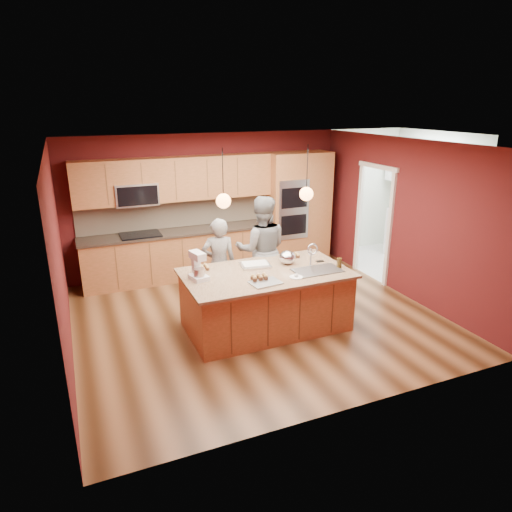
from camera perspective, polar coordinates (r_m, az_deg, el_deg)
name	(u,v)px	position (r m, az deg, el deg)	size (l,w,h in m)	color
floor	(257,317)	(7.33, 0.14, -7.67)	(5.50, 5.50, 0.00)	#432612
ceiling	(257,144)	(6.59, 0.16, 13.87)	(5.50, 5.50, 0.00)	silver
wall_back	(208,203)	(9.12, -6.03, 6.56)	(5.50, 5.50, 0.00)	#511415
wall_front	(353,299)	(4.77, 12.01, -5.31)	(5.50, 5.50, 0.00)	#511415
wall_left	(59,259)	(6.34, -23.39, -0.40)	(5.00, 5.00, 0.00)	#511415
wall_right	(404,219)	(8.27, 18.04, 4.47)	(5.00, 5.00, 0.00)	#511415
cabinet_run	(178,228)	(8.80, -9.71, 3.49)	(3.74, 0.64, 2.30)	#935A2D
oven_column	(298,208)	(9.58, 5.22, 5.96)	(1.30, 0.62, 2.30)	#935A2D
doorway_trim	(373,225)	(8.93, 14.45, 3.82)	(0.08, 1.11, 2.20)	white
laundry_room	(431,169)	(10.10, 20.99, 10.09)	(2.60, 2.70, 2.70)	beige
pendant_left	(223,201)	(6.15, -4.09, 6.91)	(0.20, 0.20, 0.80)	black
pendant_right	(306,194)	(6.65, 6.31, 7.75)	(0.20, 0.20, 0.80)	black
island	(267,299)	(6.85, 1.35, -5.40)	(2.43, 1.36, 1.27)	#935A2D
person_left	(219,264)	(7.40, -4.65, -1.02)	(0.56, 0.37, 1.53)	black
person_right	(262,250)	(7.61, 0.70, 0.77)	(0.89, 0.69, 1.82)	gray
stand_mixer	(198,268)	(6.41, -7.26, -1.44)	(0.26, 0.33, 0.40)	white
sheet_cake	(255,265)	(6.91, -0.10, -1.10)	(0.48, 0.39, 0.05)	silver
cooling_rack	(265,283)	(6.27, 1.19, -3.35)	(0.41, 0.30, 0.02)	#A0A4A8
mixing_bowl	(287,257)	(7.00, 3.94, -0.19)	(0.25, 0.25, 0.21)	silver
plate	(296,277)	(6.49, 5.04, -2.64)	(0.19, 0.19, 0.01)	white
tumbler	(339,263)	(6.95, 10.36, -0.85)	(0.07, 0.07, 0.15)	#3D2A0E
phone	(320,261)	(7.18, 7.99, -0.64)	(0.12, 0.07, 0.01)	black
cupcakes_left	(202,267)	(6.82, -6.79, -1.43)	(0.22, 0.22, 0.06)	tan
cupcakes_rack	(259,277)	(6.35, 0.44, -2.63)	(0.25, 0.16, 0.07)	tan
cupcakes_right	(293,256)	(7.30, 4.64, 0.04)	(0.23, 0.15, 0.07)	tan
washer	(428,243)	(10.05, 20.71, 1.50)	(0.61, 0.63, 0.98)	white
dryer	(407,233)	(10.53, 18.32, 2.75)	(0.65, 0.68, 1.06)	white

